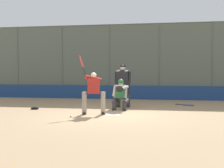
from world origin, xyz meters
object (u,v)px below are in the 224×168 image
at_px(batter_at_plate, 93,91).
at_px(umpire_home, 123,84).
at_px(catcher_behind_plate, 120,94).
at_px(spare_bat_near_backstop, 187,105).
at_px(fielding_glove_on_dirt, 35,108).
at_px(baseball_loose, 71,116).

bearing_deg(batter_at_plate, umpire_home, -119.01).
bearing_deg(umpire_home, catcher_behind_plate, 96.02).
bearing_deg(batter_at_plate, spare_bat_near_backstop, -147.47).
distance_m(catcher_behind_plate, fielding_glove_on_dirt, 3.49).
relative_size(catcher_behind_plate, fielding_glove_on_dirt, 3.86).
xyz_separation_m(batter_at_plate, fielding_glove_on_dirt, (2.66, -0.96, -0.76)).
bearing_deg(spare_bat_near_backstop, batter_at_plate, -107.57).
height_order(catcher_behind_plate, spare_bat_near_backstop, catcher_behind_plate).
bearing_deg(fielding_glove_on_dirt, catcher_behind_plate, -172.15).
distance_m(umpire_home, baseball_loose, 3.66).
xyz_separation_m(catcher_behind_plate, umpire_home, (0.05, -0.98, 0.34)).
bearing_deg(fielding_glove_on_dirt, spare_bat_near_backstop, -157.59).
height_order(catcher_behind_plate, baseball_loose, catcher_behind_plate).
bearing_deg(baseball_loose, spare_bat_near_backstop, -132.39).
bearing_deg(baseball_loose, catcher_behind_plate, -119.19).
relative_size(batter_at_plate, catcher_behind_plate, 1.72).
bearing_deg(batter_at_plate, fielding_glove_on_dirt, -32.49).
relative_size(spare_bat_near_backstop, baseball_loose, 10.93).
relative_size(catcher_behind_plate, umpire_home, 0.68).
bearing_deg(catcher_behind_plate, spare_bat_near_backstop, -137.32).
relative_size(umpire_home, spare_bat_near_backstop, 2.23).
distance_m(batter_at_plate, baseball_loose, 1.31).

